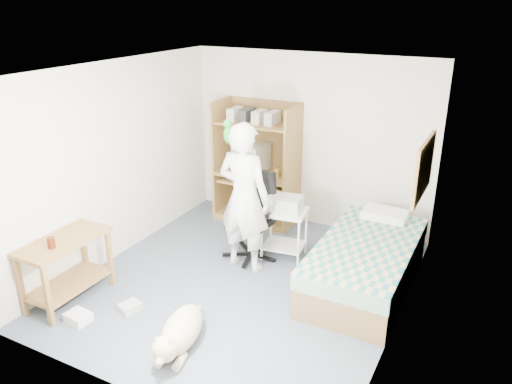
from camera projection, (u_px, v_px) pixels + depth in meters
floor at (243, 282)px, 5.97m from camera, size 4.00×4.00×0.00m
wall_back at (309, 141)px, 7.16m from camera, size 3.60×0.02×2.50m
wall_right at (407, 216)px, 4.74m from camera, size 0.02×4.00×2.50m
wall_left at (117, 162)px, 6.29m from camera, size 0.02×4.00×2.50m
ceiling at (240, 70)px, 5.05m from camera, size 3.60×4.00×0.02m
computer_hutch at (258, 168)px, 7.40m from camera, size 1.20×0.63×1.80m
bed at (366, 264)px, 5.81m from camera, size 1.02×2.02×0.66m
side_desk at (66, 261)px, 5.46m from camera, size 0.50×1.00×0.75m
corkboard at (424, 168)px, 5.42m from camera, size 0.04×0.94×0.66m
office_chair at (253, 227)px, 6.47m from camera, size 0.63×0.63×1.12m
person at (244, 198)px, 6.00m from camera, size 0.71×0.49×1.87m
parrot at (229, 133)px, 5.81m from camera, size 0.14×0.24×0.38m
dog at (179, 332)px, 4.81m from camera, size 0.51×1.06×0.40m
printer_cart at (284, 226)px, 6.41m from camera, size 0.61×0.51×0.67m
printer at (285, 204)px, 6.29m from camera, size 0.46×0.37×0.18m
crt_monitor at (251, 157)px, 7.40m from camera, size 0.47×0.49×0.41m
keyboard at (254, 181)px, 7.32m from camera, size 0.46×0.20×0.03m
pencil_cup at (277, 173)px, 7.18m from camera, size 0.08×0.08×0.12m
drink_glass at (51, 243)px, 5.17m from camera, size 0.08×0.08×0.12m
floor_box_a at (78, 317)px, 5.24m from camera, size 0.27×0.22×0.10m
floor_box_b at (130, 307)px, 5.43m from camera, size 0.23×0.26×0.08m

